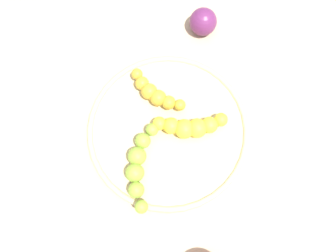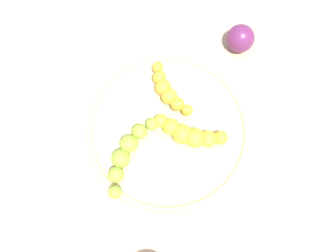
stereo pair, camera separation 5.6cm
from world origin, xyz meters
name	(u,v)px [view 1 (the left image)]	position (x,y,z in m)	size (l,w,h in m)	color
ground_plane	(168,132)	(0.00, 0.00, 0.00)	(2.40, 2.40, 0.00)	tan
fruit_bowl	(168,130)	(0.00, 0.00, 0.01)	(0.28, 0.28, 0.02)	#D1B784
banana_yellow	(191,127)	(0.01, 0.04, 0.04)	(0.05, 0.13, 0.03)	yellow
banana_spotted	(155,93)	(-0.06, -0.01, 0.03)	(0.09, 0.08, 0.03)	gold
banana_green	(139,165)	(0.05, -0.06, 0.03)	(0.15, 0.07, 0.03)	#8CAD38
plum_purple	(203,22)	(-0.19, 0.10, 0.03)	(0.05, 0.05, 0.05)	#662659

